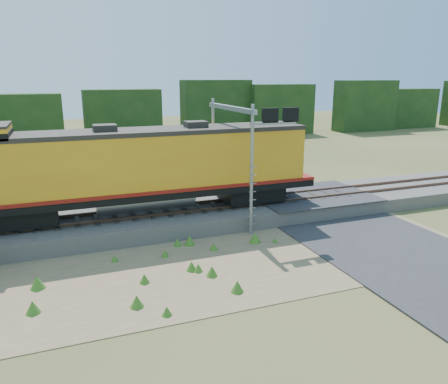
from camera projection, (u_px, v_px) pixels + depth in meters
name	position (u px, v px, depth m)	size (l,w,h in m)	color
ground	(242.00, 265.00, 18.43)	(140.00, 140.00, 0.00)	#475123
ballast	(199.00, 215.00, 23.75)	(70.00, 5.00, 0.80)	slate
rails	(199.00, 206.00, 23.63)	(70.00, 1.54, 0.16)	brown
dirt_shoulder	(194.00, 267.00, 18.20)	(26.00, 8.00, 0.03)	#8C7754
road	(367.00, 236.00, 21.49)	(7.00, 66.00, 0.86)	#38383A
tree_line_north	(117.00, 116.00, 51.96)	(130.00, 3.00, 6.50)	#163312
weed_clumps	(160.00, 277.00, 17.32)	(15.00, 6.20, 0.56)	#3D7421
locomotive	(139.00, 167.00, 21.94)	(18.25, 2.78, 4.71)	black
signal_gantry	(241.00, 132.00, 22.75)	(2.56, 6.20, 6.45)	gray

